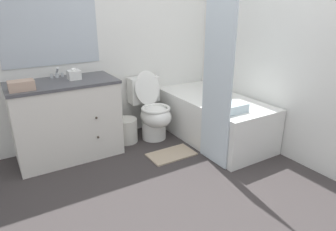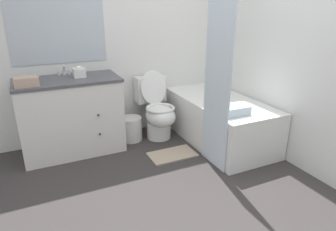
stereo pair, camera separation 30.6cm
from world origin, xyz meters
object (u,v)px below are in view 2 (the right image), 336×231
vanity_cabinet (71,115)px  hand_towel_folded (27,82)px  toilet (157,111)px  wastebasket (131,129)px  tissue_box (79,72)px  bath_mat (172,155)px  bathtub (218,120)px  bath_towel_folded (234,110)px  sink_faucet (64,72)px

vanity_cabinet → hand_towel_folded: size_ratio=4.84×
toilet → wastebasket: size_ratio=2.82×
toilet → tissue_box: bearing=175.1°
vanity_cabinet → bath_mat: (0.95, -0.59, -0.42)m
tissue_box → bath_mat: 1.35m
vanity_cabinet → bathtub: bearing=-16.0°
bath_mat → toilet: bearing=84.1°
tissue_box → bath_mat: bearing=-37.0°
wastebasket → bath_towel_folded: size_ratio=1.04×
sink_faucet → toilet: 1.16m
toilet → bathtub: bearing=-33.6°
hand_towel_folded → bath_mat: hand_towel_folded is taller
vanity_cabinet → bath_towel_folded: bearing=-32.9°
hand_towel_folded → bath_towel_folded: hand_towel_folded is taller
sink_faucet → wastebasket: sink_faucet is taller
wastebasket → hand_towel_folded: (-1.06, -0.15, 0.74)m
toilet → bathtub: size_ratio=0.55×
bathtub → vanity_cabinet: bearing=164.0°
vanity_cabinet → toilet: 1.01m
bathtub → hand_towel_folded: 2.13m
hand_towel_folded → toilet: bearing=4.2°
bathtub → wastebasket: size_ratio=5.13×
wastebasket → vanity_cabinet: bearing=179.2°
wastebasket → bathtub: bearing=-25.5°
tissue_box → bathtub: bearing=-18.1°
toilet → wastebasket: 0.39m
sink_faucet → bathtub: (1.63, -0.66, -0.61)m
bath_towel_folded → bath_mat: size_ratio=0.54×
sink_faucet → tissue_box: sink_faucet is taller
bathtub → hand_towel_folded: bearing=171.2°
tissue_box → hand_towel_folded: tissue_box is taller
vanity_cabinet → toilet: size_ratio=1.31×
bathtub → wastebasket: (-0.96, 0.46, -0.12)m
sink_faucet → toilet: (1.01, -0.24, -0.53)m
sink_faucet → bath_mat: (0.95, -0.78, -0.86)m
vanity_cabinet → hand_towel_folded: 0.62m
toilet → wastebasket: bearing=172.7°
bath_towel_folded → wastebasket: bearing=130.3°
wastebasket → tissue_box: 0.92m
bathtub → toilet: bearing=146.4°
tissue_box → bath_towel_folded: size_ratio=0.46×
bathtub → bath_towel_folded: 0.59m
bathtub → bath_towel_folded: size_ratio=5.33×
bathtub → hand_towel_folded: hand_towel_folded is taller
sink_faucet → hand_towel_folded: 0.52m
toilet → hand_towel_folded: size_ratio=3.69×
bath_towel_folded → sink_faucet: bearing=142.2°
sink_faucet → bathtub: sink_faucet is taller
sink_faucet → bath_towel_folded: bearing=-37.8°
bath_mat → bath_towel_folded: bearing=-34.7°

